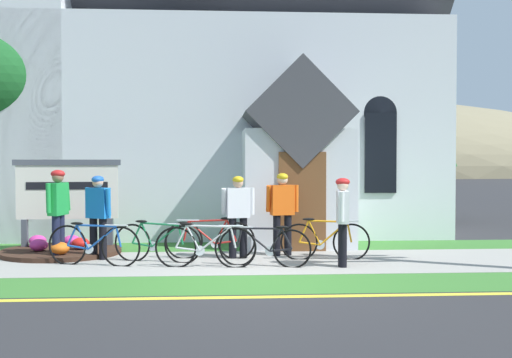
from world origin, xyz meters
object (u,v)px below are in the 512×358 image
bicycle_silver (93,245)px  cyclist_in_yellow_jersey (58,206)px  roadside_conifer (402,87)px  bicycle_red (157,242)px  cyclist_in_orange_jersey (282,207)px  bicycle_black (205,246)px  bicycle_green (265,247)px  church_sign (68,191)px  bicycle_blue (210,239)px  cyclist_in_green_jersey (238,211)px  cyclist_in_blue_jersey (98,211)px  bicycle_yellow (325,241)px  cyclist_in_red_jersey (343,216)px

bicycle_silver → cyclist_in_yellow_jersey: 1.32m
bicycle_silver → roadside_conifer: (8.21, 8.25, 3.91)m
bicycle_red → cyclist_in_orange_jersey: size_ratio=1.01×
bicycle_black → roadside_conifer: size_ratio=0.26×
roadside_conifer → bicycle_green: bearing=-120.9°
church_sign → bicycle_green: church_sign is taller
bicycle_blue → cyclist_in_yellow_jersey: cyclist_in_yellow_jersey is taller
bicycle_silver → bicycle_red: bearing=16.5°
bicycle_green → bicycle_black: bearing=-177.6°
cyclist_in_green_jersey → bicycle_blue: bearing=-177.1°
bicycle_red → bicycle_black: 1.13m
bicycle_blue → roadside_conifer: roadside_conifer is taller
cyclist_in_blue_jersey → church_sign: bearing=123.7°
bicycle_black → bicycle_yellow: bearing=17.7°
bicycle_yellow → bicycle_black: bicycle_yellow is taller
bicycle_yellow → cyclist_in_orange_jersey: 1.13m
cyclist_in_yellow_jersey → bicycle_blue: bearing=-2.7°
cyclist_in_green_jersey → cyclist_in_blue_jersey: bearing=179.6°
bicycle_silver → cyclist_in_blue_jersey: 0.91m
cyclist_in_orange_jersey → bicycle_green: bearing=-109.7°
bicycle_red → bicycle_yellow: bearing=1.1°
bicycle_black → cyclist_in_blue_jersey: (-2.08, 1.05, 0.56)m
bicycle_black → cyclist_in_green_jersey: 1.33m
bicycle_blue → roadside_conifer: size_ratio=0.26×
cyclist_in_orange_jersey → cyclist_in_blue_jersey: cyclist_in_orange_jersey is taller
bicycle_silver → cyclist_in_green_jersey: 2.80m
bicycle_yellow → bicycle_blue: (-2.20, 0.28, 0.01)m
cyclist_in_blue_jersey → bicycle_yellow: bearing=-4.2°
cyclist_in_green_jersey → roadside_conifer: (5.55, 7.55, 3.36)m
cyclist_in_orange_jersey → cyclist_in_green_jersey: bearing=-163.0°
church_sign → bicycle_green: (4.04, -2.34, -0.89)m
cyclist_in_yellow_jersey → cyclist_in_green_jersey: bearing=-1.9°
cyclist_in_yellow_jersey → church_sign: bearing=95.2°
church_sign → bicycle_black: church_sign is taller
cyclist_in_red_jersey → cyclist_in_yellow_jersey: 5.46m
bicycle_red → bicycle_green: bicycle_red is taller
bicycle_red → bicycle_silver: (-1.11, -0.33, 0.01)m
cyclist_in_blue_jersey → cyclist_in_red_jersey: bearing=-14.2°
church_sign → bicycle_red: 2.82m
cyclist_in_green_jersey → roadside_conifer: bearing=53.7°
bicycle_yellow → cyclist_in_blue_jersey: 4.42m
roadside_conifer → church_sign: bearing=-145.9°
bicycle_blue → bicycle_green: size_ratio=1.07×
bicycle_silver → cyclist_in_yellow_jersey: bearing=135.7°
bicycle_red → bicycle_green: bearing=-17.3°
cyclist_in_red_jersey → cyclist_in_yellow_jersey: (-5.32, 1.24, 0.10)m
bicycle_yellow → cyclist_in_orange_jersey: size_ratio=1.04×
church_sign → bicycle_blue: bearing=-24.4°
cyclist_in_orange_jersey → cyclist_in_red_jersey: bearing=-56.4°
church_sign → bicycle_black: size_ratio=1.23×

